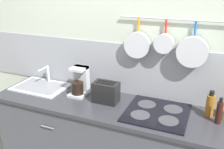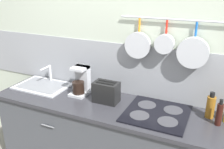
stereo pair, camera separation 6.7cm
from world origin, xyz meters
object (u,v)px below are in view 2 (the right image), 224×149
(bottle_cooking_wine, at_px, (219,114))
(bottle_olive_oil, at_px, (211,106))
(toaster, at_px, (106,92))
(coffee_maker, at_px, (81,82))

(bottle_cooking_wine, bearing_deg, bottle_olive_oil, 126.17)
(bottle_olive_oil, bearing_deg, bottle_cooking_wine, -53.83)
(toaster, height_order, bottle_olive_oil, bottle_olive_oil)
(bottle_cooking_wine, bearing_deg, toaster, -179.65)
(coffee_maker, xyz_separation_m, bottle_cooking_wine, (1.28, -0.05, -0.02))
(toaster, relative_size, bottle_cooking_wine, 1.13)
(coffee_maker, distance_m, bottle_olive_oil, 1.21)
(bottle_olive_oil, bearing_deg, toaster, -173.46)
(bottle_cooking_wine, bearing_deg, coffee_maker, 177.58)
(coffee_maker, bearing_deg, bottle_olive_oil, 2.05)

